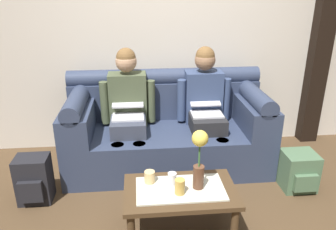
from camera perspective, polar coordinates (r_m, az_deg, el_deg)
The scene contains 12 objects.
back_wall_patterned at distance 3.72m, azimuth -1.00°, elevation 16.26°, with size 6.00×0.12×2.90m, color beige.
timber_pillar at distance 4.14m, azimuth 25.30°, elevation 14.84°, with size 0.20×0.20×2.90m, color black.
couch at distance 3.48m, azimuth -0.19°, elevation -2.54°, with size 2.03×0.88×0.96m.
person_left at distance 3.36m, azimuth -6.91°, elevation 1.62°, with size 0.56×0.67×1.22m.
person_right at distance 3.43m, azimuth 6.40°, elevation 2.05°, with size 0.56×0.67×1.22m.
coffee_table at distance 2.57m, azimuth 2.11°, elevation -13.56°, with size 0.84×0.51×0.38m.
flower_vase at distance 2.41m, azimuth 5.40°, elevation -6.93°, with size 0.12×0.12×0.46m.
cup_near_left at distance 2.45m, azimuth 2.04°, elevation -12.18°, with size 0.07×0.07×0.11m, color gold.
cup_near_right at distance 2.55m, azimuth 0.72°, elevation -10.91°, with size 0.07×0.07×0.10m, color silver.
cup_far_center at distance 2.58m, azimuth -3.17°, elevation -10.57°, with size 0.08×0.08×0.09m, color #DBB77A.
backpack_left at distance 3.16m, azimuth -22.03°, elevation -10.31°, with size 0.28×0.26×0.43m.
backpack_right at distance 3.36m, azimuth 21.51°, elevation -8.96°, with size 0.30×0.32×0.36m.
Camera 1 is at (-0.29, -1.99, 1.80)m, focal length 35.48 mm.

